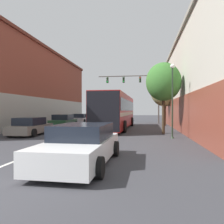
# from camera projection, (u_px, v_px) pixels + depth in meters

# --- Properties ---
(lane_center_line) EXTENTS (0.14, 42.76, 0.01)m
(lane_center_line) POSITION_uv_depth(u_px,v_px,m) (93.00, 131.00, 19.34)
(lane_center_line) COLOR silver
(lane_center_line) RESTS_ON ground_plane
(building_left_brick) EXTENTS (8.69, 26.80, 9.10)m
(building_left_brick) POSITION_uv_depth(u_px,v_px,m) (16.00, 86.00, 25.95)
(building_left_brick) COLOR brown
(building_left_brick) RESTS_ON ground_plane
(bus) EXTENTS (2.96, 12.70, 3.26)m
(bus) POSITION_uv_depth(u_px,v_px,m) (116.00, 110.00, 21.65)
(bus) COLOR maroon
(bus) RESTS_ON ground_plane
(hatchback_foreground) EXTENTS (2.19, 4.72, 1.33)m
(hatchback_foreground) POSITION_uv_depth(u_px,v_px,m) (82.00, 145.00, 7.44)
(hatchback_foreground) COLOR silver
(hatchback_foreground) RESTS_ON ground_plane
(parked_car_left_near) EXTENTS (2.05, 4.25, 1.33)m
(parked_car_left_near) POSITION_uv_depth(u_px,v_px,m) (81.00, 119.00, 30.81)
(parked_car_left_near) COLOR silver
(parked_car_left_near) RESTS_ON ground_plane
(parked_car_left_mid) EXTENTS (2.22, 4.26, 1.39)m
(parked_car_left_mid) POSITION_uv_depth(u_px,v_px,m) (64.00, 121.00, 22.93)
(parked_car_left_mid) COLOR #285633
(parked_car_left_mid) RESTS_ON ground_plane
(parked_car_left_far) EXTENTS (2.06, 4.33, 1.29)m
(parked_car_left_far) POSITION_uv_depth(u_px,v_px,m) (31.00, 127.00, 16.06)
(parked_car_left_far) COLOR slate
(parked_car_left_far) RESTS_ON ground_plane
(parked_car_left_distant) EXTENTS (2.36, 4.00, 1.35)m
(parked_car_left_distant) POSITION_uv_depth(u_px,v_px,m) (94.00, 118.00, 35.82)
(parked_car_left_distant) COLOR black
(parked_car_left_distant) RESTS_ON ground_plane
(traffic_signal_gantry) EXTENTS (8.40, 0.36, 6.88)m
(traffic_signal_gantry) POSITION_uv_depth(u_px,v_px,m) (138.00, 86.00, 29.99)
(traffic_signal_gantry) COLOR #514C47
(traffic_signal_gantry) RESTS_ON ground_plane
(street_lamp) EXTENTS (0.29, 0.29, 4.83)m
(street_lamp) POSITION_uv_depth(u_px,v_px,m) (172.00, 98.00, 14.11)
(street_lamp) COLOR #233323
(street_lamp) RESTS_ON ground_plane
(street_tree_near) EXTENTS (2.72, 2.45, 5.55)m
(street_tree_near) POSITION_uv_depth(u_px,v_px,m) (163.00, 82.00, 17.00)
(street_tree_near) COLOR #3D2D1E
(street_tree_near) RESTS_ON ground_plane
(street_tree_far) EXTENTS (3.40, 3.06, 6.03)m
(street_tree_far) POSITION_uv_depth(u_px,v_px,m) (165.00, 91.00, 25.74)
(street_tree_far) COLOR brown
(street_tree_far) RESTS_ON ground_plane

